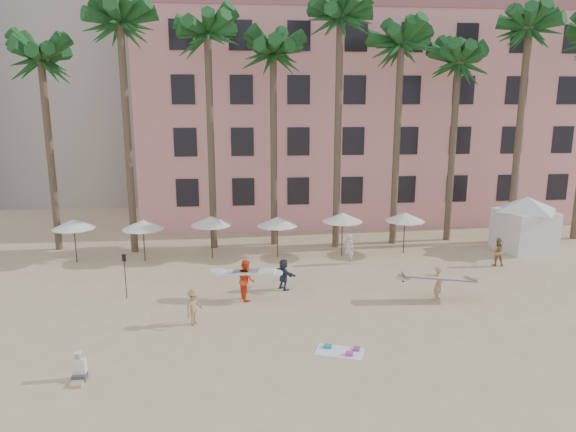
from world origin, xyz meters
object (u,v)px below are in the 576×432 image
Objects in this scene: cabana at (525,219)px; carrier_yellow at (439,281)px; pink_hotel at (359,119)px; carrier_white at (246,279)px.

cabana is 1.47× the size of carrier_yellow.
pink_hotel is 10.03× the size of carrier_yellow.
cabana is 19.20m from carrier_white.
pink_hotel is at bearing 87.78° from carrier_yellow.
pink_hotel is at bearing 63.82° from carrier_white.
pink_hotel reaches higher than carrier_white.
pink_hotel is 23.72m from carrier_white.
pink_hotel is 12.14× the size of carrier_white.
carrier_yellow is (-8.71, -7.86, -1.10)m from cabana.
carrier_yellow is (-0.83, -21.31, -7.04)m from pink_hotel.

